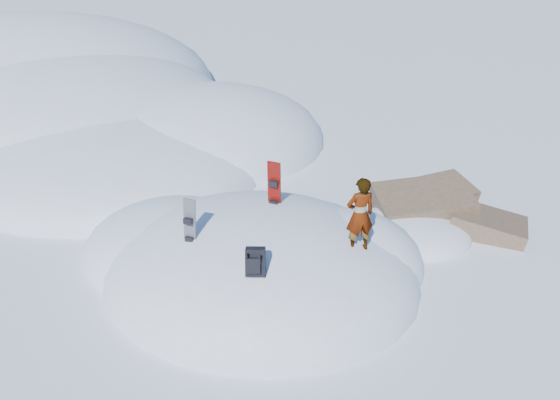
% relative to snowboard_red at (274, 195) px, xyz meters
% --- Properties ---
extents(ground, '(120.00, 120.00, 0.00)m').
position_rel_snowboard_red_xyz_m(ground, '(-0.15, -0.88, -1.62)').
color(ground, white).
rests_on(ground, ground).
extents(snow_mound, '(8.00, 6.00, 3.00)m').
position_rel_snowboard_red_xyz_m(snow_mound, '(-0.32, -0.64, -1.62)').
color(snow_mound, white).
rests_on(snow_mound, ground).
extents(snow_ridge, '(21.50, 18.50, 6.40)m').
position_rel_snowboard_red_xyz_m(snow_ridge, '(-10.58, 8.97, -1.62)').
color(snow_ridge, white).
rests_on(snow_ridge, ground).
extents(rock_outcrop, '(4.68, 4.41, 1.68)m').
position_rel_snowboard_red_xyz_m(rock_outcrop, '(3.57, 2.13, -1.60)').
color(rock_outcrop, brown).
rests_on(rock_outcrop, ground).
extents(snowboard_red, '(0.32, 0.21, 1.65)m').
position_rel_snowboard_red_xyz_m(snowboard_red, '(0.00, 0.00, 0.00)').
color(snowboard_red, red).
rests_on(snowboard_red, snow_mound).
extents(snowboard_dark, '(0.30, 0.24, 1.43)m').
position_rel_snowboard_red_xyz_m(snowboard_dark, '(-1.40, -1.67, -0.11)').
color(snowboard_dark, black).
rests_on(snowboard_dark, snow_mound).
extents(backpack, '(0.43, 0.51, 0.61)m').
position_rel_snowboard_red_xyz_m(backpack, '(0.14, -2.45, -0.12)').
color(backpack, black).
rests_on(backpack, snow_mound).
extents(gear_pile, '(0.78, 0.69, 0.20)m').
position_rel_snowboard_red_xyz_m(gear_pile, '(-2.21, -2.37, -1.51)').
color(gear_pile, black).
rests_on(gear_pile, ground).
extents(person, '(0.70, 0.60, 1.61)m').
position_rel_snowboard_red_xyz_m(person, '(1.94, -1.08, 0.31)').
color(person, slate).
rests_on(person, snow_mound).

